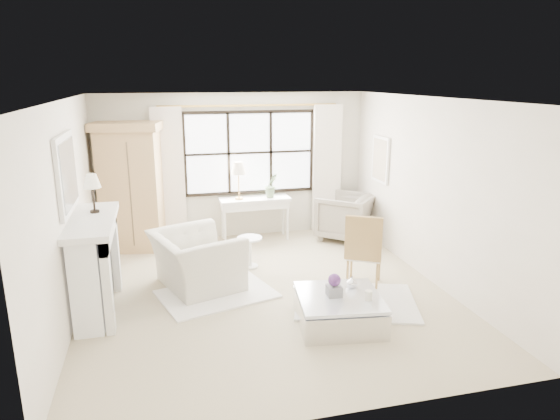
% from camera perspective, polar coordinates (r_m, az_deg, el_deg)
% --- Properties ---
extents(floor, '(5.50, 5.50, 0.00)m').
position_cam_1_polar(floor, '(7.19, -1.60, -9.43)').
color(floor, '#C2B290').
rests_on(floor, ground).
extents(ceiling, '(5.50, 5.50, 0.00)m').
position_cam_1_polar(ceiling, '(6.55, -1.77, 12.59)').
color(ceiling, white).
rests_on(ceiling, ground).
extents(wall_back, '(5.00, 0.00, 5.00)m').
position_cam_1_polar(wall_back, '(9.40, -5.28, 4.98)').
color(wall_back, beige).
rests_on(wall_back, ground).
extents(wall_front, '(5.00, 0.00, 5.00)m').
position_cam_1_polar(wall_front, '(4.23, 6.37, -7.70)').
color(wall_front, silver).
rests_on(wall_front, ground).
extents(wall_left, '(0.00, 5.50, 5.50)m').
position_cam_1_polar(wall_left, '(6.70, -23.07, -0.27)').
color(wall_left, white).
rests_on(wall_left, ground).
extents(wall_right, '(0.00, 5.50, 5.50)m').
position_cam_1_polar(wall_right, '(7.66, 16.92, 2.10)').
color(wall_right, silver).
rests_on(wall_right, ground).
extents(window_pane, '(2.40, 0.02, 1.50)m').
position_cam_1_polar(window_pane, '(9.39, -3.47, 6.55)').
color(window_pane, white).
rests_on(window_pane, wall_back).
extents(window_frame, '(2.50, 0.04, 1.50)m').
position_cam_1_polar(window_frame, '(9.38, -3.46, 6.54)').
color(window_frame, black).
rests_on(window_frame, wall_back).
extents(curtain_rod, '(3.30, 0.04, 0.04)m').
position_cam_1_polar(curtain_rod, '(9.24, -3.49, 11.84)').
color(curtain_rod, '#BF9442').
rests_on(curtain_rod, wall_back).
extents(curtain_left, '(0.55, 0.10, 2.47)m').
position_cam_1_polar(curtain_left, '(9.22, -12.57, 3.76)').
color(curtain_left, silver).
rests_on(curtain_left, ground).
extents(curtain_right, '(0.55, 0.10, 2.47)m').
position_cam_1_polar(curtain_right, '(9.75, 5.37, 4.66)').
color(curtain_right, white).
rests_on(curtain_right, ground).
extents(fireplace, '(0.58, 1.66, 1.26)m').
position_cam_1_polar(fireplace, '(6.87, -20.60, -5.81)').
color(fireplace, silver).
rests_on(fireplace, ground).
extents(mirror_frame, '(0.05, 1.15, 0.95)m').
position_cam_1_polar(mirror_frame, '(6.59, -23.24, 3.86)').
color(mirror_frame, white).
rests_on(mirror_frame, wall_left).
extents(mirror_glass, '(0.02, 1.00, 0.80)m').
position_cam_1_polar(mirror_glass, '(6.59, -22.98, 3.88)').
color(mirror_glass, silver).
rests_on(mirror_glass, wall_left).
extents(art_frame, '(0.04, 0.62, 0.82)m').
position_cam_1_polar(art_frame, '(9.08, 11.42, 5.68)').
color(art_frame, white).
rests_on(art_frame, wall_right).
extents(art_canvas, '(0.01, 0.52, 0.72)m').
position_cam_1_polar(art_canvas, '(9.08, 11.30, 5.68)').
color(art_canvas, beige).
rests_on(art_canvas, wall_right).
extents(mantel_lamp, '(0.22, 0.22, 0.51)m').
position_cam_1_polar(mantel_lamp, '(6.85, -20.69, 2.92)').
color(mantel_lamp, black).
rests_on(mantel_lamp, fireplace).
extents(armoire, '(1.24, 0.91, 2.24)m').
position_cam_1_polar(armoire, '(9.01, -16.68, 2.62)').
color(armoire, tan).
rests_on(armoire, floor).
extents(console_table, '(1.31, 0.49, 0.80)m').
position_cam_1_polar(console_table, '(9.35, -2.88, -0.99)').
color(console_table, silver).
rests_on(console_table, floor).
extents(console_lamp, '(0.28, 0.28, 0.69)m').
position_cam_1_polar(console_lamp, '(9.07, -4.78, 4.67)').
color(console_lamp, '#A7793A').
rests_on(console_lamp, console_table).
extents(orchid_plant, '(0.29, 0.26, 0.45)m').
position_cam_1_polar(orchid_plant, '(9.25, -1.01, 2.84)').
color(orchid_plant, '#59724C').
rests_on(orchid_plant, console_table).
extents(side_table, '(0.40, 0.40, 0.51)m').
position_cam_1_polar(side_table, '(8.00, -3.48, -4.33)').
color(side_table, silver).
rests_on(side_table, floor).
extents(rug_left, '(1.76, 1.46, 0.03)m').
position_cam_1_polar(rug_left, '(7.18, -7.24, -9.49)').
color(rug_left, white).
rests_on(rug_left, floor).
extents(rug_right, '(1.91, 1.65, 0.03)m').
position_cam_1_polar(rug_right, '(6.97, 8.58, -10.30)').
color(rug_right, white).
rests_on(rug_right, floor).
extents(club_armchair, '(1.43, 1.53, 0.81)m').
position_cam_1_polar(club_armchair, '(7.35, -9.56, -5.70)').
color(club_armchair, beige).
rests_on(club_armchair, floor).
extents(wingback_chair, '(1.32, 1.32, 0.86)m').
position_cam_1_polar(wingback_chair, '(9.45, 7.53, -0.75)').
color(wingback_chair, gray).
rests_on(wingback_chair, floor).
extents(french_chair, '(0.66, 0.66, 1.08)m').
position_cam_1_polar(french_chair, '(7.44, 9.55, -6.20)').
color(french_chair, '#A88046').
rests_on(french_chair, floor).
extents(coffee_table, '(1.12, 1.12, 0.38)m').
position_cam_1_polar(coffee_table, '(6.32, 6.75, -11.32)').
color(coffee_table, silver).
rests_on(coffee_table, floor).
extents(planter_box, '(0.19, 0.19, 0.13)m').
position_cam_1_polar(planter_box, '(6.20, 6.20, -9.16)').
color(planter_box, slate).
rests_on(planter_box, coffee_table).
extents(planter_flowers, '(0.16, 0.16, 0.16)m').
position_cam_1_polar(planter_flowers, '(6.15, 6.24, -7.95)').
color(planter_flowers, '#572C6E').
rests_on(planter_flowers, planter_box).
extents(pillar_candle, '(0.09, 0.09, 0.12)m').
position_cam_1_polar(pillar_candle, '(6.15, 10.08, -9.60)').
color(pillar_candle, beige).
rests_on(pillar_candle, coffee_table).
extents(coffee_vase, '(0.18, 0.18, 0.15)m').
position_cam_1_polar(coffee_vase, '(6.46, 8.22, -8.13)').
color(coffee_vase, silver).
rests_on(coffee_vase, coffee_table).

